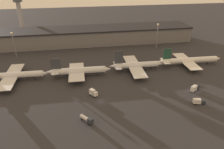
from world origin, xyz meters
TOP-DOWN VIEW (x-y plane):
  - ground at (0.00, 0.00)m, footprint 600.00×600.00m
  - terminal_building at (0.00, 99.30)m, footprint 193.33×27.97m
  - airplane_0 at (-51.11, 33.09)m, footprint 43.19×36.88m
  - airplane_1 at (-10.45, 31.83)m, footprint 42.90×27.53m
  - airplane_2 at (28.69, 34.85)m, footprint 38.26×37.43m
  - airplane_3 at (68.83, 36.71)m, footprint 49.84×31.08m
  - service_vehicle_0 at (-3.38, 6.63)m, footprint 4.72×5.20m
  - service_vehicle_1 at (50.15, -11.01)m, footprint 6.54×3.45m
  - service_vehicle_3 at (54.91, 1.85)m, footprint 6.80×5.28m
  - service_vehicle_4 at (-8.44, -15.73)m, footprint 6.22×7.16m
  - lamp_post_0 at (-57.85, 74.11)m, footprint 1.80×1.80m
  - lamp_post_1 at (58.00, 74.11)m, footprint 1.80×1.80m
  - control_tower at (-65.87, 146.77)m, footprint 9.00×9.00m

SIDE VIEW (x-z plane):
  - ground at x=0.00m, z-range 0.00..0.00m
  - service_vehicle_4 at x=-8.44m, z-range 0.09..3.31m
  - service_vehicle_1 at x=50.15m, z-range 0.20..3.32m
  - service_vehicle_3 at x=54.91m, z-range 0.19..3.82m
  - service_vehicle_0 at x=-3.38m, z-range 0.16..3.90m
  - airplane_0 at x=-51.11m, z-range -3.42..10.53m
  - airplane_3 at x=68.83m, z-range -3.15..10.29m
  - airplane_2 at x=28.69m, z-range -3.75..11.05m
  - airplane_1 at x=-10.45m, z-range -2.79..10.61m
  - terminal_building at x=0.00m, z-range 0.04..14.28m
  - lamp_post_0 at x=-57.85m, z-range 3.13..23.55m
  - lamp_post_1 at x=58.00m, z-range 3.24..25.27m
  - control_tower at x=-65.87m, z-range 3.29..42.25m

